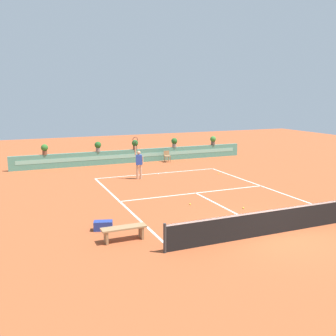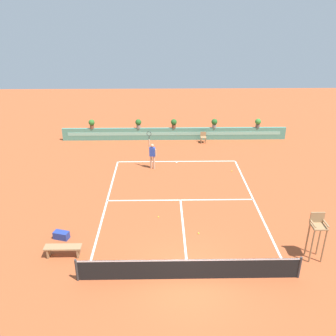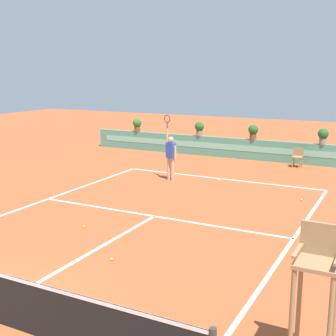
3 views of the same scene
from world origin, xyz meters
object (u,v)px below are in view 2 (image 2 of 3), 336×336
at_px(umpire_chair, 317,231).
at_px(tennis_ball_mid_court, 232,171).
at_px(bench_courtside, 63,249).
at_px(potted_plant_far_right, 258,122).
at_px(tennis_ball_by_sideline, 158,217).
at_px(tennis_player, 152,154).
at_px(potted_plant_centre, 174,123).
at_px(potted_plant_left, 138,123).
at_px(gear_bag, 61,235).
at_px(tennis_ball_near_baseline, 199,233).
at_px(potted_plant_right, 214,123).
at_px(ball_kid_chair, 203,137).
at_px(potted_plant_far_left, 92,123).

distance_m(umpire_chair, tennis_ball_mid_court, 9.17).
height_order(bench_courtside, potted_plant_far_right, potted_plant_far_right).
bearing_deg(bench_courtside, tennis_ball_by_sideline, 36.75).
distance_m(umpire_chair, tennis_player, 11.87).
xyz_separation_m(tennis_player, potted_plant_far_right, (8.34, 5.64, 0.36)).
height_order(tennis_player, potted_plant_centre, tennis_player).
bearing_deg(potted_plant_left, potted_plant_far_right, 0.00).
height_order(gear_bag, tennis_ball_near_baseline, gear_bag).
height_order(potted_plant_right, potted_plant_left, same).
distance_m(ball_kid_chair, bench_courtside, 16.04).
height_order(potted_plant_far_left, potted_plant_left, same).
xyz_separation_m(gear_bag, potted_plant_far_right, (12.44, 13.54, 1.23)).
xyz_separation_m(potted_plant_right, potted_plant_far_left, (-9.78, 0.00, 0.00)).
relative_size(umpire_chair, potted_plant_centre, 2.96).
bearing_deg(gear_bag, potted_plant_centre, 67.17).
relative_size(bench_courtside, potted_plant_centre, 2.21).
height_order(umpire_chair, potted_plant_right, umpire_chair).
bearing_deg(potted_plant_far_left, umpire_chair, -51.45).
bearing_deg(tennis_ball_by_sideline, potted_plant_centre, 84.34).
height_order(umpire_chair, potted_plant_far_left, umpire_chair).
bearing_deg(tennis_ball_near_baseline, umpire_chair, -21.04).
xyz_separation_m(umpire_chair, potted_plant_right, (-2.27, 15.13, 0.07)).
xyz_separation_m(tennis_ball_near_baseline, potted_plant_left, (-3.59, 13.30, 1.38)).
relative_size(tennis_ball_near_baseline, potted_plant_centre, 0.09).
bearing_deg(tennis_ball_near_baseline, gear_bag, -177.83).
bearing_deg(tennis_ball_mid_court, potted_plant_right, 93.42).
xyz_separation_m(gear_bag, potted_plant_far_left, (-0.83, 13.54, 1.23)).
bearing_deg(potted_plant_right, gear_bag, -123.46).
height_order(bench_courtside, potted_plant_left, potted_plant_left).
height_order(umpire_chair, tennis_ball_near_baseline, umpire_chair).
bearing_deg(potted_plant_right, ball_kid_chair, -141.77).
bearing_deg(tennis_player, potted_plant_far_left, 131.17).
relative_size(bench_courtside, tennis_player, 0.62).
bearing_deg(tennis_ball_mid_court, tennis_ball_by_sideline, -130.84).
height_order(bench_courtside, gear_bag, bench_courtside).
distance_m(tennis_ball_by_sideline, potted_plant_far_left, 13.03).
height_order(gear_bag, potted_plant_far_right, potted_plant_far_right).
height_order(ball_kid_chair, gear_bag, ball_kid_chair).
height_order(bench_courtside, tennis_player, tennis_player).
xyz_separation_m(potted_plant_centre, potted_plant_right, (3.25, 0.00, 0.00)).
xyz_separation_m(tennis_ball_near_baseline, potted_plant_far_right, (5.98, 13.30, 1.38)).
bearing_deg(tennis_player, potted_plant_left, 102.25).
distance_m(gear_bag, tennis_ball_by_sideline, 4.86).
bearing_deg(potted_plant_far_right, potted_plant_right, 180.00).
bearing_deg(tennis_player, potted_plant_right, 49.31).
distance_m(tennis_player, tennis_ball_mid_court, 5.36).
xyz_separation_m(gear_bag, tennis_ball_near_baseline, (6.46, 0.24, -0.15)).
relative_size(tennis_ball_near_baseline, tennis_ball_mid_court, 1.00).
height_order(bench_courtside, potted_plant_right, potted_plant_right).
distance_m(tennis_ball_by_sideline, potted_plant_right, 12.67).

